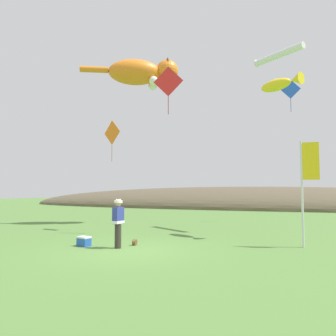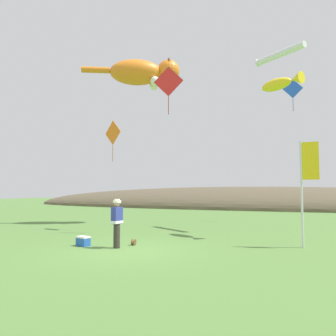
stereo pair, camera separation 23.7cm
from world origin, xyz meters
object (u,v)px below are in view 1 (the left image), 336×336
object	(u,v)px
kite_fish_windsock	(280,84)
kite_diamond_blue	(290,89)
kite_diamond_orange	(112,133)
festival_banner_pole	(306,177)
kite_spool	(135,242)
kite_giant_cat	(142,73)
festival_attendant	(118,222)
picnic_cooler	(84,241)
kite_diamond_red	(168,82)
kite_tube_streamer	(278,55)

from	to	relation	value
kite_fish_windsock	kite_diamond_blue	distance (m)	7.78
kite_diamond_orange	festival_banner_pole	bearing A→B (deg)	-11.84
kite_spool	kite_fish_windsock	xyz separation A→B (m)	(5.28, 4.28, 6.89)
kite_giant_cat	kite_fish_windsock	bearing A→B (deg)	-19.59
festival_attendant	kite_giant_cat	world-z (taller)	kite_giant_cat
kite_diamond_orange	kite_giant_cat	bearing A→B (deg)	88.95
picnic_cooler	kite_diamond_red	distance (m)	8.62
kite_fish_windsock	kite_diamond_red	world-z (taller)	kite_diamond_red
picnic_cooler	kite_diamond_orange	bearing A→B (deg)	108.78
kite_spool	kite_tube_streamer	xyz separation A→B (m)	(5.13, 6.94, 9.32)
kite_spool	festival_banner_pole	size ratio (longest dim) A/B	0.06
festival_attendant	kite_diamond_orange	xyz separation A→B (m)	(-2.99, 4.56, 4.22)
festival_attendant	kite_diamond_orange	size ratio (longest dim) A/B	0.80
kite_tube_streamer	kite_diamond_red	world-z (taller)	kite_tube_streamer
kite_spool	kite_tube_streamer	world-z (taller)	kite_tube_streamer
festival_attendant	kite_diamond_blue	distance (m)	16.07
kite_giant_cat	kite_fish_windsock	distance (m)	9.39
picnic_cooler	kite_fish_windsock	world-z (taller)	kite_fish_windsock
festival_banner_pole	kite_diamond_blue	distance (m)	11.86
kite_giant_cat	kite_tube_streamer	size ratio (longest dim) A/B	2.11
kite_diamond_red	kite_giant_cat	bearing A→B (deg)	130.25
picnic_cooler	kite_fish_windsock	bearing A→B (deg)	36.41
kite_spool	festival_banner_pole	bearing A→B (deg)	16.10
kite_giant_cat	kite_diamond_orange	bearing A→B (deg)	-91.05
festival_banner_pole	kite_fish_windsock	distance (m)	5.16
kite_giant_cat	kite_diamond_red	bearing A→B (deg)	-49.75
picnic_cooler	kite_diamond_blue	world-z (taller)	kite_diamond_blue
kite_diamond_blue	kite_diamond_red	world-z (taller)	kite_diamond_blue
festival_attendant	kite_diamond_blue	xyz separation A→B (m)	(6.03, 12.60, 7.95)
picnic_cooler	kite_tube_streamer	world-z (taller)	kite_tube_streamer
festival_attendant	kite_diamond_orange	distance (m)	6.89
kite_spool	kite_diamond_orange	bearing A→B (deg)	130.94
kite_diamond_orange	picnic_cooler	bearing A→B (deg)	-71.22
picnic_cooler	kite_diamond_blue	distance (m)	17.08
kite_spool	kite_giant_cat	world-z (taller)	kite_giant_cat
kite_giant_cat	kite_diamond_blue	world-z (taller)	kite_giant_cat
festival_attendant	kite_giant_cat	xyz separation A→B (m)	(-2.92, 8.09, 8.71)
festival_banner_pole	kite_diamond_orange	bearing A→B (deg)	168.16
kite_spool	kite_diamond_blue	bearing A→B (deg)	64.06
kite_tube_streamer	kite_diamond_blue	distance (m)	4.93
picnic_cooler	kite_diamond_red	bearing A→B (deg)	67.41
kite_giant_cat	festival_attendant	bearing A→B (deg)	-70.14
kite_tube_streamer	kite_diamond_red	distance (m)	6.47
kite_tube_streamer	picnic_cooler	bearing A→B (deg)	-131.17
kite_spool	kite_diamond_blue	xyz separation A→B (m)	(5.74, 11.81, 8.79)
picnic_cooler	kite_tube_streamer	distance (m)	13.90
kite_spool	kite_diamond_red	size ratio (longest dim) A/B	0.10
picnic_cooler	kite_giant_cat	bearing A→B (deg)	100.49
kite_giant_cat	kite_diamond_orange	size ratio (longest dim) A/B	2.59
festival_attendant	festival_banner_pole	xyz separation A→B (m)	(6.47, 2.58, 1.63)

